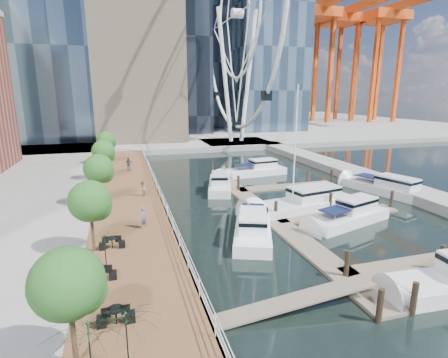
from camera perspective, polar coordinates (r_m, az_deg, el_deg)
name	(u,v)px	position (r m, az deg, el deg)	size (l,w,h in m)	color
ground	(285,270)	(22.88, 9.89, -14.37)	(520.00, 520.00, 0.00)	black
boardwalk	(129,204)	(34.53, -15.23, -3.96)	(6.00, 60.00, 1.00)	brown
seawall	(161,201)	(34.69, -10.27, -3.62)	(0.25, 60.00, 1.00)	#595954
land_far	(150,125)	(120.78, -12.05, 8.56)	(200.00, 114.00, 1.00)	gray
breakwater	(356,174)	(49.02, 20.75, 0.80)	(4.00, 60.00, 1.00)	gray
pier	(236,143)	(74.46, 2.01, 5.82)	(14.00, 12.00, 1.00)	gray
railing	(159,191)	(34.39, -10.51, -2.00)	(0.10, 60.00, 1.05)	white
floating_docks	(315,204)	(34.40, 14.58, -4.01)	(16.00, 34.00, 2.60)	#6D6051
ferris_wheel	(237,14)	(75.31, 2.18, 25.35)	(5.80, 45.60, 47.80)	white
port_cranes	(341,67)	(137.56, 18.51, 16.90)	(40.00, 52.00, 38.00)	#D84C14
street_trees	(99,169)	(32.70, -19.80, 1.59)	(2.60, 42.60, 4.60)	#3F2B1C
cafe_tables	(108,293)	(18.55, -18.45, -17.24)	(2.50, 13.70, 0.74)	black
yacht_foreground	(348,224)	(31.65, 19.59, -6.87)	(2.38, 8.89, 2.15)	white
pedestrian_near	(144,218)	(26.65, -12.96, -6.15)	(0.58, 0.38, 1.60)	#545470
pedestrian_mid	(142,188)	(34.83, -13.22, -1.50)	(0.76, 0.59, 1.56)	gray
pedestrian_far	(129,164)	(47.02, -15.29, 2.37)	(0.99, 0.41, 1.70)	#33353F
moored_yachts	(303,208)	(34.64, 12.74, -4.63)	(23.99, 33.27, 11.50)	silver
cafe_seating	(106,311)	(15.70, -18.75, -19.75)	(4.19, 11.28, 2.63)	#0F371D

